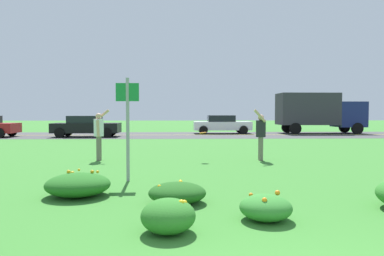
{
  "coord_description": "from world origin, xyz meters",
  "views": [
    {
      "loc": [
        -1.28,
        -2.28,
        1.69
      ],
      "look_at": [
        -0.87,
        9.63,
        1.18
      ],
      "focal_mm": 34.15,
      "sensor_mm": 36.0,
      "label": 1
    }
  ],
  "objects_px": {
    "person_catcher_dark_shirt": "(261,133)",
    "box_truck_navy": "(318,111)",
    "car_white_center_right": "(222,124)",
    "person_thrower_white_shirt": "(99,132)",
    "car_black_center_left": "(86,126)",
    "sign_post_near_path": "(128,119)",
    "frisbee_orange": "(203,133)"
  },
  "relations": [
    {
      "from": "car_white_center_right",
      "to": "box_truck_navy",
      "type": "bearing_deg",
      "value": -0.0
    },
    {
      "from": "car_black_center_left",
      "to": "car_white_center_right",
      "type": "relative_size",
      "value": 1.0
    },
    {
      "from": "box_truck_navy",
      "to": "person_thrower_white_shirt",
      "type": "bearing_deg",
      "value": -131.05
    },
    {
      "from": "person_thrower_white_shirt",
      "to": "person_catcher_dark_shirt",
      "type": "relative_size",
      "value": 1.0
    },
    {
      "from": "sign_post_near_path",
      "to": "person_thrower_white_shirt",
      "type": "bearing_deg",
      "value": 111.85
    },
    {
      "from": "person_catcher_dark_shirt",
      "to": "car_black_center_left",
      "type": "relative_size",
      "value": 0.4
    },
    {
      "from": "car_black_center_left",
      "to": "box_truck_navy",
      "type": "distance_m",
      "value": 17.9
    },
    {
      "from": "car_black_center_left",
      "to": "car_white_center_right",
      "type": "height_order",
      "value": "same"
    },
    {
      "from": "person_catcher_dark_shirt",
      "to": "car_white_center_right",
      "type": "distance_m",
      "value": 16.16
    },
    {
      "from": "sign_post_near_path",
      "to": "car_black_center_left",
      "type": "xyz_separation_m",
      "value": [
        -5.15,
        16.3,
        -0.79
      ]
    },
    {
      "from": "frisbee_orange",
      "to": "car_black_center_left",
      "type": "height_order",
      "value": "car_black_center_left"
    },
    {
      "from": "sign_post_near_path",
      "to": "box_truck_navy",
      "type": "relative_size",
      "value": 0.38
    },
    {
      "from": "car_black_center_left",
      "to": "box_truck_navy",
      "type": "relative_size",
      "value": 0.67
    },
    {
      "from": "frisbee_orange",
      "to": "box_truck_navy",
      "type": "bearing_deg",
      "value": 57.71
    },
    {
      "from": "car_black_center_left",
      "to": "car_white_center_right",
      "type": "xyz_separation_m",
      "value": [
        9.78,
        3.55,
        0.0
      ]
    },
    {
      "from": "box_truck_navy",
      "to": "car_black_center_left",
      "type": "bearing_deg",
      "value": -168.55
    },
    {
      "from": "person_catcher_dark_shirt",
      "to": "car_black_center_left",
      "type": "xyz_separation_m",
      "value": [
        -9.26,
        12.6,
        -0.23
      ]
    },
    {
      "from": "sign_post_near_path",
      "to": "frisbee_orange",
      "type": "distance_m",
      "value": 4.15
    },
    {
      "from": "person_catcher_dark_shirt",
      "to": "box_truck_navy",
      "type": "distance_m",
      "value": 18.15
    },
    {
      "from": "frisbee_orange",
      "to": "person_thrower_white_shirt",
      "type": "bearing_deg",
      "value": 175.05
    },
    {
      "from": "sign_post_near_path",
      "to": "person_catcher_dark_shirt",
      "type": "bearing_deg",
      "value": 42.04
    },
    {
      "from": "frisbee_orange",
      "to": "car_black_center_left",
      "type": "bearing_deg",
      "value": 119.52
    },
    {
      "from": "car_white_center_right",
      "to": "person_thrower_white_shirt",
      "type": "bearing_deg",
      "value": -111.15
    },
    {
      "from": "car_white_center_right",
      "to": "box_truck_navy",
      "type": "distance_m",
      "value": 7.81
    },
    {
      "from": "person_catcher_dark_shirt",
      "to": "car_white_center_right",
      "type": "relative_size",
      "value": 0.4
    },
    {
      "from": "car_white_center_right",
      "to": "frisbee_orange",
      "type": "bearing_deg",
      "value": -98.93
    },
    {
      "from": "car_black_center_left",
      "to": "car_white_center_right",
      "type": "bearing_deg",
      "value": 19.95
    },
    {
      "from": "frisbee_orange",
      "to": "car_black_center_left",
      "type": "distance_m",
      "value": 14.65
    },
    {
      "from": "frisbee_orange",
      "to": "person_catcher_dark_shirt",
      "type": "bearing_deg",
      "value": 4.03
    },
    {
      "from": "sign_post_near_path",
      "to": "car_white_center_right",
      "type": "relative_size",
      "value": 0.56
    },
    {
      "from": "sign_post_near_path",
      "to": "person_catcher_dark_shirt",
      "type": "xyz_separation_m",
      "value": [
        4.11,
        3.7,
        -0.56
      ]
    },
    {
      "from": "sign_post_near_path",
      "to": "box_truck_navy",
      "type": "height_order",
      "value": "box_truck_navy"
    }
  ]
}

